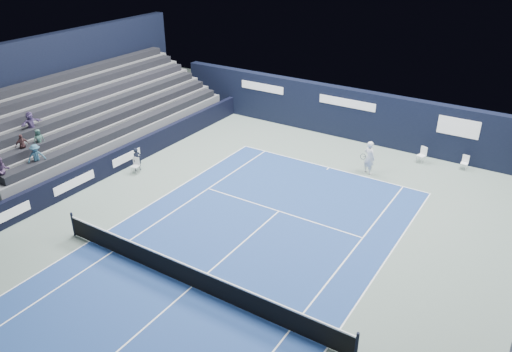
{
  "coord_description": "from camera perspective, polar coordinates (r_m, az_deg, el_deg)",
  "views": [
    {
      "loc": [
        9.77,
        -10.96,
        11.95
      ],
      "look_at": [
        -1.47,
        6.73,
        1.3
      ],
      "focal_mm": 35.0,
      "sensor_mm": 36.0,
      "label": 1
    }
  ],
  "objects": [
    {
      "name": "ground",
      "position": [
        20.16,
        -3.73,
        -9.49
      ],
      "size": [
        48.0,
        48.0,
        0.0
      ],
      "primitive_type": "plane",
      "color": "slate",
      "rests_on": "ground"
    },
    {
      "name": "tennis_player",
      "position": [
        26.95,
        12.81,
        2.08
      ],
      "size": [
        0.79,
        0.94,
        1.84
      ],
      "color": "silver",
      "rests_on": "ground"
    },
    {
      "name": "folding_chair_back_a",
      "position": [
        29.19,
        18.56,
        2.61
      ],
      "size": [
        0.52,
        0.54,
        0.92
      ],
      "rotation": [
        0.0,
        0.0,
        -0.36
      ],
      "color": "silver",
      "rests_on": "ground"
    },
    {
      "name": "line_judge",
      "position": [
        27.46,
        -13.43,
        1.85
      ],
      "size": [
        0.42,
        0.54,
        1.29
      ],
      "primitive_type": "imported",
      "rotation": [
        0.0,
        0.0,
        1.3
      ],
      "color": "black",
      "rests_on": "ground"
    },
    {
      "name": "side_barrier_left",
      "position": [
        28.05,
        -14.84,
        2.12
      ],
      "size": [
        0.33,
        22.0,
        1.2
      ],
      "color": "black",
      "rests_on": "ground"
    },
    {
      "name": "folding_chair_back_b",
      "position": [
        29.19,
        22.77,
        1.55
      ],
      "size": [
        0.37,
        0.35,
        0.81
      ],
      "rotation": [
        0.0,
        0.0,
        -0.02
      ],
      "color": "white",
      "rests_on": "ground"
    },
    {
      "name": "court_markings",
      "position": [
        18.93,
        -7.36,
        -12.44
      ],
      "size": [
        11.03,
        23.83,
        0.0
      ],
      "color": "white",
      "rests_on": "court_surface"
    },
    {
      "name": "court_surface",
      "position": [
        18.93,
        -7.36,
        -12.46
      ],
      "size": [
        10.97,
        23.77,
        0.01
      ],
      "primitive_type": "cube",
      "color": "navy",
      "rests_on": "ground"
    },
    {
      "name": "line_judge_chair",
      "position": [
        27.3,
        -13.6,
        1.32
      ],
      "size": [
        0.47,
        0.46,
        0.87
      ],
      "rotation": [
        0.0,
        0.0,
        0.25
      ],
      "color": "silver",
      "rests_on": "ground"
    },
    {
      "name": "back_sponsor_wall",
      "position": [
        30.95,
        12.19,
        6.69
      ],
      "size": [
        26.0,
        0.63,
        3.1
      ],
      "color": "black",
      "rests_on": "ground"
    },
    {
      "name": "tennis_net",
      "position": [
        18.62,
        -7.45,
        -11.26
      ],
      "size": [
        12.9,
        0.1,
        1.1
      ],
      "color": "black",
      "rests_on": "ground"
    },
    {
      "name": "spectator_stand",
      "position": [
        30.86,
        -18.7,
        6.6
      ],
      "size": [
        6.0,
        18.0,
        6.4
      ],
      "color": "#4E4E51",
      "rests_on": "ground"
    }
  ]
}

